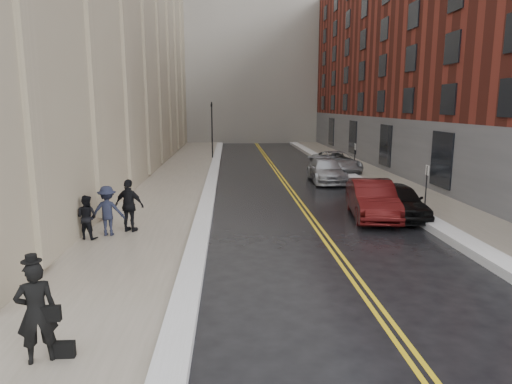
{
  "coord_description": "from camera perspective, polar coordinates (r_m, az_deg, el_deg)",
  "views": [
    {
      "loc": [
        -1.07,
        -11.98,
        4.89
      ],
      "look_at": [
        -0.05,
        5.28,
        1.6
      ],
      "focal_mm": 32.0,
      "sensor_mm": 36.0,
      "label": 1
    }
  ],
  "objects": [
    {
      "name": "pedestrian_main",
      "position": [
        9.6,
        -25.78,
        -13.37
      ],
      "size": [
        0.84,
        0.71,
        1.97
      ],
      "primitive_type": "imported",
      "rotation": [
        0.0,
        0.0,
        3.54
      ],
      "color": "black",
      "rests_on": "sidewalk_left"
    },
    {
      "name": "car_silver_far",
      "position": [
        34.19,
        9.96,
        3.69
      ],
      "size": [
        3.17,
        5.83,
        1.55
      ],
      "primitive_type": "imported",
      "rotation": [
        0.0,
        0.0,
        0.11
      ],
      "color": "#9C9FA3",
      "rests_on": "ground"
    },
    {
      "name": "snow_ridge_right",
      "position": [
        29.55,
        12.82,
        1.27
      ],
      "size": [
        0.85,
        60.8,
        0.3
      ],
      "primitive_type": "cube",
      "color": "silver",
      "rests_on": "ground"
    },
    {
      "name": "pedestrian_b",
      "position": [
        17.67,
        -18.05,
        -2.24
      ],
      "size": [
        1.22,
        0.73,
        1.85
      ],
      "primitive_type": "imported",
      "rotation": [
        0.0,
        0.0,
        3.17
      ],
      "color": "black",
      "rests_on": "sidewalk_left"
    },
    {
      "name": "lane_stripe_a",
      "position": [
        28.61,
        3.59,
        0.91
      ],
      "size": [
        0.12,
        64.0,
        0.01
      ],
      "primitive_type": "cube",
      "color": "gold",
      "rests_on": "ground"
    },
    {
      "name": "building_right",
      "position": [
        39.82,
        25.44,
        15.69
      ],
      "size": [
        14.0,
        50.0,
        18.0
      ],
      "primitive_type": "cube",
      "color": "maroon",
      "rests_on": "ground"
    },
    {
      "name": "parking_sign_near",
      "position": [
        22.19,
        20.52,
        0.92
      ],
      "size": [
        0.06,
        0.35,
        2.23
      ],
      "color": "black",
      "rests_on": "ground"
    },
    {
      "name": "lane_stripe_b",
      "position": [
        28.64,
        4.07,
        0.92
      ],
      "size": [
        0.12,
        64.0,
        0.01
      ],
      "primitive_type": "cube",
      "color": "gold",
      "rests_on": "ground"
    },
    {
      "name": "ground",
      "position": [
        12.98,
        1.64,
        -11.35
      ],
      "size": [
        160.0,
        160.0,
        0.0
      ],
      "primitive_type": "plane",
      "color": "black",
      "rests_on": "ground"
    },
    {
      "name": "sidewalk_right",
      "position": [
        30.13,
        16.19,
        1.14
      ],
      "size": [
        3.0,
        64.0,
        0.15
      ],
      "primitive_type": "cube",
      "color": "gray",
      "rests_on": "ground"
    },
    {
      "name": "car_black",
      "position": [
        21.06,
        17.31,
        -1.03
      ],
      "size": [
        1.86,
        4.49,
        1.52
      ],
      "primitive_type": "imported",
      "rotation": [
        0.0,
        0.0,
        -0.02
      ],
      "color": "black",
      "rests_on": "ground"
    },
    {
      "name": "snow_ridge_left",
      "position": [
        28.4,
        -5.62,
        1.07
      ],
      "size": [
        0.7,
        60.8,
        0.26
      ],
      "primitive_type": "cube",
      "color": "silver",
      "rests_on": "ground"
    },
    {
      "name": "car_silver_near",
      "position": [
        29.97,
        8.76,
        2.67
      ],
      "size": [
        2.17,
        5.11,
        1.47
      ],
      "primitive_type": "imported",
      "rotation": [
        0.0,
        0.0,
        -0.02
      ],
      "color": "#A0A1A7",
      "rests_on": "ground"
    },
    {
      "name": "parking_sign_far",
      "position": [
        33.4,
        12.25,
        4.45
      ],
      "size": [
        0.06,
        0.35,
        2.23
      ],
      "color": "black",
      "rests_on": "ground"
    },
    {
      "name": "sidewalk_left",
      "position": [
        28.6,
        -10.23,
        0.9
      ],
      "size": [
        4.0,
        64.0,
        0.15
      ],
      "primitive_type": "cube",
      "color": "gray",
      "rests_on": "ground"
    },
    {
      "name": "pedestrian_a",
      "position": [
        17.46,
        -20.4,
        -2.96
      ],
      "size": [
        0.94,
        0.84,
        1.6
      ],
      "primitive_type": "imported",
      "rotation": [
        0.0,
        0.0,
        2.79
      ],
      "color": "black",
      "rests_on": "sidewalk_left"
    },
    {
      "name": "traffic_signal",
      "position": [
        42.05,
        -5.53,
        8.25
      ],
      "size": [
        0.18,
        0.15,
        5.2
      ],
      "color": "black",
      "rests_on": "ground"
    },
    {
      "name": "pedestrian_c",
      "position": [
        17.91,
        -15.54,
        -1.65
      ],
      "size": [
        1.28,
        0.86,
        2.02
      ],
      "primitive_type": "imported",
      "rotation": [
        0.0,
        0.0,
        2.8
      ],
      "color": "black",
      "rests_on": "sidewalk_left"
    },
    {
      "name": "car_maroon",
      "position": [
        20.72,
        14.3,
        -0.89
      ],
      "size": [
        2.37,
        5.17,
        1.64
      ],
      "primitive_type": "imported",
      "rotation": [
        0.0,
        0.0,
        -0.13
      ],
      "color": "#400B0B",
      "rests_on": "ground"
    }
  ]
}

